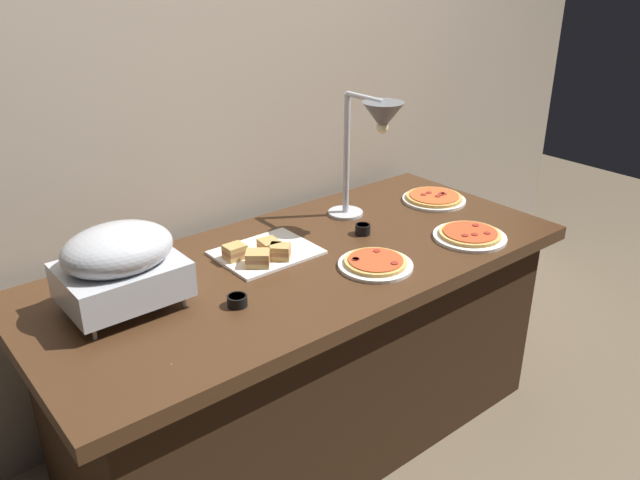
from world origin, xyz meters
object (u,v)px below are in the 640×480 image
chafing_dish (120,263)px  sandwich_platter (263,252)px  pizza_plate_raised_stand (470,235)px  heat_lamp (375,129)px  pizza_plate_front (375,263)px  pizza_plate_center (434,198)px  sauce_cup_near (363,229)px  sauce_cup_far (237,300)px

chafing_dish → sandwich_platter: bearing=2.2°
pizza_plate_raised_stand → heat_lamp: bearing=122.6°
heat_lamp → pizza_plate_raised_stand: bearing=-57.4°
chafing_dish → pizza_plate_front: (0.76, -0.28, -0.13)m
chafing_dish → pizza_plate_center: size_ratio=1.28×
chafing_dish → sauce_cup_near: (0.91, -0.05, -0.13)m
sandwich_platter → sauce_cup_near: bearing=-9.7°
sandwich_platter → sauce_cup_near: (0.40, -0.07, 0.00)m
chafing_dish → pizza_plate_center: bearing=0.5°
chafing_dish → sauce_cup_near: bearing=-3.1°
chafing_dish → heat_lamp: (0.99, -0.02, 0.24)m
sauce_cup_near → pizza_plate_raised_stand: bearing=-44.9°
chafing_dish → sauce_cup_far: (0.26, -0.20, -0.13)m
pizza_plate_front → sauce_cup_near: sauce_cup_near is taller
pizza_plate_raised_stand → sandwich_platter: (-0.68, 0.35, 0.01)m
sandwich_platter → sauce_cup_near: size_ratio=5.89×
pizza_plate_center → pizza_plate_front: bearing=-154.9°
pizza_plate_front → pizza_plate_raised_stand: 0.43m
pizza_plate_center → pizza_plate_raised_stand: same height
heat_lamp → pizza_plate_center: heat_lamp is taller
pizza_plate_front → sauce_cup_near: bearing=56.4°
chafing_dish → pizza_plate_raised_stand: (1.19, -0.33, -0.13)m
heat_lamp → pizza_plate_raised_stand: heat_lamp is taller
chafing_dish → pizza_plate_center: 1.39m
sauce_cup_near → chafing_dish: bearing=176.9°
sandwich_platter → heat_lamp: bearing=-4.1°
sauce_cup_far → pizza_plate_raised_stand: bearing=-7.7°
pizza_plate_center → sandwich_platter: (-0.87, 0.01, 0.01)m
sauce_cup_near → sauce_cup_far: 0.67m
chafing_dish → pizza_plate_center: (1.38, 0.01, -0.13)m
chafing_dish → sauce_cup_far: chafing_dish is taller
sauce_cup_far → sauce_cup_near: bearing=13.2°
pizza_plate_front → pizza_plate_center: 0.68m
sauce_cup_far → pizza_plate_front: bearing=-8.5°
heat_lamp → sauce_cup_near: heat_lamp is taller
chafing_dish → heat_lamp: bearing=-0.9°
pizza_plate_center → sauce_cup_far: 1.14m
pizza_plate_center → chafing_dish: bearing=-179.5°
sandwich_platter → sauce_cup_far: bearing=-138.3°
pizza_plate_raised_stand → sauce_cup_far: sauce_cup_far is taller
chafing_dish → pizza_plate_front: 0.82m
sandwich_platter → pizza_plate_front: bearing=-49.6°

